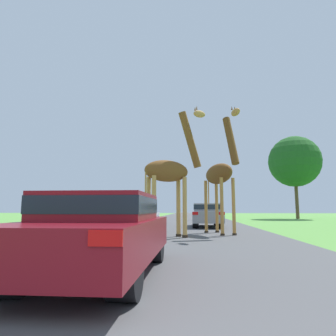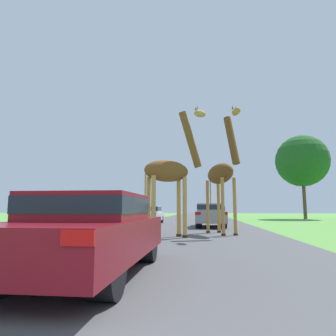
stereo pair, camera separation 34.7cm
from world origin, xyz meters
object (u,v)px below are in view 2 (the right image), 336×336
giraffe_companion (222,173)px  car_far_ahead (215,213)px  tree_mid_field (302,161)px  car_queue_left (210,214)px  giraffe_near_road (171,171)px  car_verge_right (112,216)px  car_queue_right (148,214)px  car_lead_maroon (90,230)px

giraffe_companion → car_far_ahead: 15.90m
tree_mid_field → car_queue_left: bearing=-124.0°
giraffe_near_road → car_far_ahead: bearing=141.4°
giraffe_companion → car_verge_right: 5.33m
car_queue_right → car_far_ahead: car_far_ahead is taller
giraffe_near_road → car_far_ahead: giraffe_near_road is taller
giraffe_companion → car_queue_right: bearing=-84.6°
car_lead_maroon → car_verge_right: car_verge_right is taller
car_queue_left → giraffe_near_road: bearing=-103.2°
car_queue_left → tree_mid_field: bearing=56.0°
car_lead_maroon → car_queue_right: 17.58m
car_queue_left → tree_mid_field: tree_mid_field is taller
car_queue_right → car_verge_right: (-0.04, -8.94, 0.07)m
giraffe_companion → car_verge_right: bearing=-25.3°
car_queue_left → car_far_ahead: bearing=86.2°
giraffe_near_road → tree_mid_field: (12.31, 22.89, 3.85)m
car_queue_right → tree_mid_field: 20.22m
giraffe_companion → car_far_ahead: size_ratio=1.29×
car_queue_left → car_far_ahead: car_queue_left is taller
car_queue_right → tree_mid_field: (15.19, 12.07, 5.69)m
car_queue_left → tree_mid_field: (10.65, 15.82, 5.63)m
giraffe_companion → car_far_ahead: bearing=-114.1°
giraffe_companion → car_lead_maroon: (-2.74, -8.30, -1.94)m
tree_mid_field → car_far_ahead: bearing=-151.4°
giraffe_companion → car_queue_left: 5.73m
giraffe_near_road → car_verge_right: 3.90m
giraffe_near_road → car_queue_right: giraffe_near_road is taller
giraffe_companion → tree_mid_field: bearing=-138.8°
giraffe_near_road → car_queue_right: bearing=164.0°
car_far_ahead → car_lead_maroon: bearing=-97.2°
car_queue_left → car_queue_right: bearing=140.4°
car_queue_right → car_queue_left: (4.54, -3.75, 0.06)m
car_lead_maroon → car_far_ahead: bearing=82.8°
car_lead_maroon → car_queue_left: 13.89m
car_lead_maroon → giraffe_near_road: bearing=84.1°
giraffe_companion → car_verge_right: (-4.98, 0.20, -1.89)m
car_far_ahead → giraffe_companion: bearing=-91.1°
car_queue_left → car_far_ahead: (0.69, 10.39, -0.06)m
giraffe_near_road → car_queue_left: bearing=135.9°
giraffe_near_road → car_queue_left: (1.65, 7.07, -1.77)m
giraffe_near_road → car_lead_maroon: giraffe_near_road is taller
giraffe_companion → tree_mid_field: 23.85m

